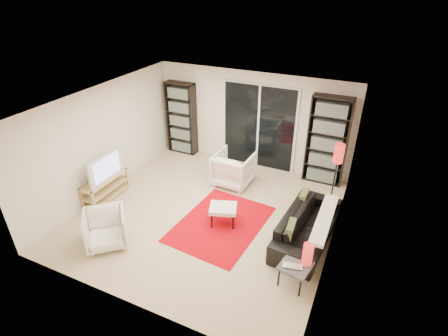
% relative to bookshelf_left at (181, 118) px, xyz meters
% --- Properties ---
extents(floor, '(5.00, 5.00, 0.00)m').
position_rel_bookshelf_left_xyz_m(floor, '(1.95, -2.33, -0.98)').
color(floor, beige).
rests_on(floor, ground).
extents(wall_back, '(5.00, 0.02, 2.40)m').
position_rel_bookshelf_left_xyz_m(wall_back, '(1.95, 0.17, 0.22)').
color(wall_back, white).
rests_on(wall_back, ground).
extents(wall_front, '(5.00, 0.02, 2.40)m').
position_rel_bookshelf_left_xyz_m(wall_front, '(1.95, -4.83, 0.22)').
color(wall_front, white).
rests_on(wall_front, ground).
extents(wall_left, '(0.02, 5.00, 2.40)m').
position_rel_bookshelf_left_xyz_m(wall_left, '(-0.55, -2.33, 0.22)').
color(wall_left, white).
rests_on(wall_left, ground).
extents(wall_right, '(0.02, 5.00, 2.40)m').
position_rel_bookshelf_left_xyz_m(wall_right, '(4.45, -2.33, 0.22)').
color(wall_right, white).
rests_on(wall_right, ground).
extents(ceiling, '(5.00, 5.00, 0.02)m').
position_rel_bookshelf_left_xyz_m(ceiling, '(1.95, -2.33, 1.42)').
color(ceiling, white).
rests_on(ceiling, wall_back).
extents(sliding_door, '(1.92, 0.08, 2.16)m').
position_rel_bookshelf_left_xyz_m(sliding_door, '(2.15, 0.13, 0.07)').
color(sliding_door, white).
rests_on(sliding_door, ground).
extents(bookshelf_left, '(0.80, 0.30, 1.95)m').
position_rel_bookshelf_left_xyz_m(bookshelf_left, '(0.00, 0.00, 0.00)').
color(bookshelf_left, black).
rests_on(bookshelf_left, ground).
extents(bookshelf_right, '(0.90, 0.30, 2.10)m').
position_rel_bookshelf_left_xyz_m(bookshelf_right, '(3.85, -0.00, 0.07)').
color(bookshelf_right, black).
rests_on(bookshelf_right, ground).
extents(tv_stand, '(0.38, 1.18, 0.50)m').
position_rel_bookshelf_left_xyz_m(tv_stand, '(-0.35, -2.73, -0.71)').
color(tv_stand, tan).
rests_on(tv_stand, floor).
extents(tv, '(0.15, 1.04, 0.60)m').
position_rel_bookshelf_left_xyz_m(tv, '(-0.33, -2.73, -0.18)').
color(tv, black).
rests_on(tv, tv_stand).
extents(rug, '(1.70, 2.20, 0.01)m').
position_rel_bookshelf_left_xyz_m(rug, '(2.36, -2.52, -0.97)').
color(rug, '#BE020C').
rests_on(rug, floor).
extents(sofa, '(0.97, 2.10, 0.60)m').
position_rel_bookshelf_left_xyz_m(sofa, '(4.01, -2.24, -0.68)').
color(sofa, black).
rests_on(sofa, floor).
extents(armchair_back, '(0.87, 0.90, 0.79)m').
position_rel_bookshelf_left_xyz_m(armchair_back, '(1.97, -0.99, -0.58)').
color(armchair_back, white).
rests_on(armchair_back, floor).
extents(armchair_front, '(1.03, 1.03, 0.67)m').
position_rel_bookshelf_left_xyz_m(armchair_front, '(0.69, -3.91, -0.64)').
color(armchair_front, white).
rests_on(armchair_front, floor).
extents(ottoman, '(0.63, 0.58, 0.40)m').
position_rel_bookshelf_left_xyz_m(ottoman, '(2.39, -2.48, -0.63)').
color(ottoman, white).
rests_on(ottoman, floor).
extents(side_table, '(0.53, 0.53, 0.40)m').
position_rel_bookshelf_left_xyz_m(side_table, '(4.08, -3.42, -0.62)').
color(side_table, '#47474C').
rests_on(side_table, floor).
extents(laptop, '(0.34, 0.26, 0.02)m').
position_rel_bookshelf_left_xyz_m(laptop, '(4.05, -3.52, -0.56)').
color(laptop, silver).
rests_on(laptop, side_table).
extents(table_lamp, '(0.17, 0.17, 0.37)m').
position_rel_bookshelf_left_xyz_m(table_lamp, '(4.22, -3.30, -0.39)').
color(table_lamp, red).
rests_on(table_lamp, side_table).
extents(floor_lamp, '(0.22, 0.22, 1.47)m').
position_rel_bookshelf_left_xyz_m(floor_lamp, '(4.23, -0.98, 0.16)').
color(floor_lamp, black).
rests_on(floor_lamp, floor).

